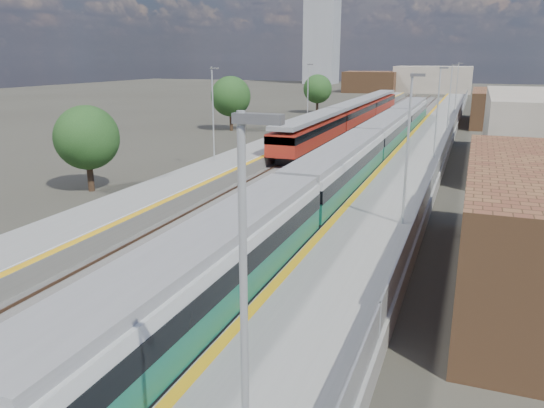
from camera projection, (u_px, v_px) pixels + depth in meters
The scene contains 11 objects.
ground at pixel (373, 150), 54.89m from camera, with size 320.00×320.00×0.00m, color #47443A.
ballast_bed at pixel (356, 145), 57.91m from camera, with size 10.50×155.00×0.06m, color #565451.
tracks at pixel (365, 142), 59.19m from camera, with size 8.96×160.00×0.17m.
platform_right at pixel (428, 144), 55.19m from camera, with size 4.70×155.00×8.52m.
platform_left at pixel (297, 137), 60.10m from camera, with size 4.30×155.00×8.52m.
buildings at pixel (368, 52), 138.08m from camera, with size 72.00×185.50×40.00m.
green_train at pixel (367, 147), 43.62m from camera, with size 2.73×76.20×3.01m.
red_train at pixel (353, 114), 69.82m from camera, with size 2.79×56.65×3.52m.
tree_a at pixel (87, 138), 36.91m from camera, with size 4.49×4.49×6.08m.
tree_b at pixel (231, 96), 68.27m from camera, with size 5.15×5.15×6.99m.
tree_c at pixel (318, 89), 89.73m from camera, with size 4.82×4.82×6.54m.
Camera 1 is at (9.55, -4.58, 9.20)m, focal length 35.00 mm.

